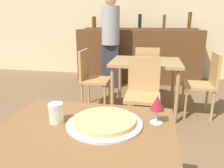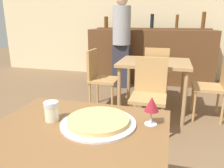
# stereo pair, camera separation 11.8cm
# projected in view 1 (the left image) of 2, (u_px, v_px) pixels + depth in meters

# --- Properties ---
(wall_back) EXTENTS (8.00, 0.05, 2.80)m
(wall_back) POSITION_uv_depth(u_px,v_px,m) (141.00, 16.00, 4.98)
(wall_back) COLOR beige
(wall_back) RESTS_ON ground_plane
(dining_table_near) EXTENTS (0.95, 0.79, 0.74)m
(dining_table_near) POSITION_uv_depth(u_px,v_px,m) (83.00, 147.00, 1.15)
(dining_table_near) COLOR brown
(dining_table_near) RESTS_ON ground_plane
(dining_table_far) EXTENTS (0.95, 0.78, 0.76)m
(dining_table_far) POSITION_uv_depth(u_px,v_px,m) (146.00, 67.00, 3.05)
(dining_table_far) COLOR #A87F51
(dining_table_far) RESTS_ON ground_plane
(bar_counter) EXTENTS (2.60, 0.56, 1.11)m
(bar_counter) POSITION_uv_depth(u_px,v_px,m) (138.00, 56.00, 4.74)
(bar_counter) COLOR brown
(bar_counter) RESTS_ON ground_plane
(bar_back_shelf) EXTENTS (2.39, 0.24, 0.35)m
(bar_back_shelf) POSITION_uv_depth(u_px,v_px,m) (139.00, 26.00, 4.70)
(bar_back_shelf) COLOR brown
(bar_back_shelf) RESTS_ON bar_counter
(chair_far_side_front) EXTENTS (0.40, 0.40, 0.88)m
(chair_far_side_front) POSITION_uv_depth(u_px,v_px,m) (143.00, 89.00, 2.57)
(chair_far_side_front) COLOR tan
(chair_far_side_front) RESTS_ON ground_plane
(chair_far_side_back) EXTENTS (0.40, 0.40, 0.88)m
(chair_far_side_back) POSITION_uv_depth(u_px,v_px,m) (147.00, 69.00, 3.62)
(chair_far_side_back) COLOR tan
(chair_far_side_back) RESTS_ON ground_plane
(chair_far_side_left) EXTENTS (0.40, 0.40, 0.88)m
(chair_far_side_left) POSITION_uv_depth(u_px,v_px,m) (91.00, 75.00, 3.24)
(chair_far_side_left) COLOR tan
(chair_far_side_left) RESTS_ON ground_plane
(chair_far_side_right) EXTENTS (0.40, 0.40, 0.88)m
(chair_far_side_right) POSITION_uv_depth(u_px,v_px,m) (205.00, 81.00, 2.95)
(chair_far_side_right) COLOR tan
(chair_far_side_right) RESTS_ON ground_plane
(pizza_tray) EXTENTS (0.42, 0.42, 0.04)m
(pizza_tray) POSITION_uv_depth(u_px,v_px,m) (105.00, 122.00, 1.19)
(pizza_tray) COLOR silver
(pizza_tray) RESTS_ON dining_table_near
(cheese_shaker) EXTENTS (0.08, 0.08, 0.11)m
(cheese_shaker) POSITION_uv_depth(u_px,v_px,m) (56.00, 113.00, 1.21)
(cheese_shaker) COLOR beige
(cheese_shaker) RESTS_ON dining_table_near
(person_standing) EXTENTS (0.34, 0.34, 1.77)m
(person_standing) POSITION_uv_depth(u_px,v_px,m) (111.00, 38.00, 4.17)
(person_standing) COLOR #2D2D38
(person_standing) RESTS_ON ground_plane
(wine_glass) EXTENTS (0.08, 0.08, 0.16)m
(wine_glass) POSITION_uv_depth(u_px,v_px,m) (157.00, 104.00, 1.19)
(wine_glass) COLOR silver
(wine_glass) RESTS_ON dining_table_near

